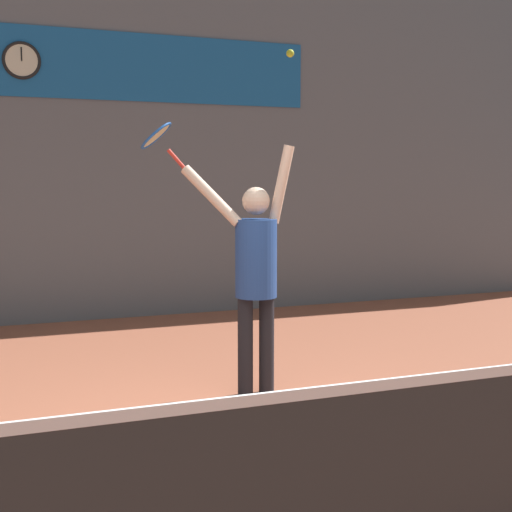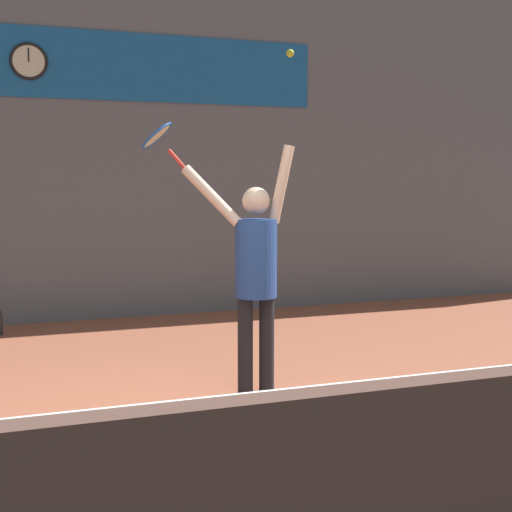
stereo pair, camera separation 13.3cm
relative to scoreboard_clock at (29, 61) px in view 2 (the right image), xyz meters
name	(u,v)px [view 2 (the right image)]	position (x,y,z in m)	size (l,w,h in m)	color
ground_plane	(247,469)	(1.03, -5.30, -3.30)	(18.00, 18.00, 0.00)	#9E563D
back_wall	(113,129)	(1.03, 0.08, -0.80)	(18.00, 0.10, 5.00)	slate
sponsor_banner	(112,66)	(1.03, 0.02, 0.00)	(5.49, 0.02, 0.87)	#195B9E
scoreboard_clock	(29,61)	(0.00, 0.00, 0.00)	(0.46, 0.04, 0.46)	beige
court_net	(352,482)	(1.03, -6.73, -2.80)	(8.68, 0.07, 1.06)	#333333
tennis_player	(255,266)	(1.62, -3.81, -2.19)	(0.91, 0.53, 2.13)	black
tennis_racket	(158,138)	(0.88, -3.43, -1.11)	(0.43, 0.41, 0.40)	red
tennis_ball	(290,53)	(1.86, -3.97, -0.44)	(0.06, 0.06, 0.06)	#CCDB2D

